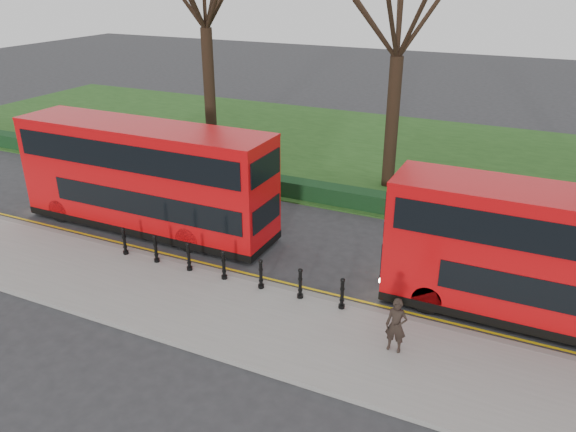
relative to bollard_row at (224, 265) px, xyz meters
The scene contains 12 objects.
ground 1.55m from the bollard_row, 74.00° to the left, with size 120.00×120.00×0.00m, color #28282B.
pavement 1.79m from the bollard_row, 76.80° to the right, with size 60.00×4.00×0.15m, color gray.
kerb 0.78m from the bollard_row, 42.12° to the left, with size 60.00×0.25×0.16m, color slate.
grass_verge 16.37m from the bollard_row, 88.64° to the left, with size 60.00×18.00×0.06m, color #204717.
hedge 8.16m from the bollard_row, 87.28° to the left, with size 60.00×0.90×0.80m, color black.
yellow_line_outer 0.99m from the bollard_row, 59.23° to the left, with size 60.00×0.10×0.01m, color yellow.
yellow_line_inner 1.13m from the bollard_row, 65.52° to the left, with size 60.00×0.10×0.01m, color yellow.
tree_mid 13.82m from the bollard_row, 78.12° to the left, with size 7.19×7.19×11.23m.
bollard_row is the anchor object (origin of this frame).
bus_lead 5.83m from the bollard_row, 153.74° to the left, with size 10.77×2.47×4.28m.
bus_rear 10.47m from the bollard_row, 11.90° to the left, with size 10.22×2.35×4.06m.
pedestrian 6.37m from the bollard_row, 12.15° to the right, with size 0.58×0.38×1.58m, color black.
Camera 1 is at (8.58, -15.31, 9.70)m, focal length 35.00 mm.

